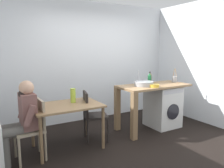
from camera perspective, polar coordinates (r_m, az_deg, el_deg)
ground_plane at (r=3.95m, az=5.02°, el=-15.56°), size 5.46×5.46×0.00m
wall_back at (r=5.12m, az=-6.17°, el=5.77°), size 4.60×0.10×2.70m
wall_counter_side at (r=5.15m, az=25.27°, el=4.97°), size 0.10×3.80×2.70m
dining_table at (r=3.71m, az=-11.68°, el=-6.76°), size 1.10×0.76×0.74m
chair_person_seat at (r=3.53m, az=-19.64°, el=-10.23°), size 0.42×0.42×0.90m
chair_opposite at (r=3.97m, az=-5.34°, el=-7.55°), size 0.49×0.49×0.90m
seated_person at (r=3.45m, az=-22.41°, el=-7.98°), size 0.51×0.52×1.20m
kitchen_counter at (r=4.45m, az=8.75°, el=-2.45°), size 1.50×0.68×0.92m
washing_machine at (r=4.83m, az=13.07°, el=-5.70°), size 0.60×0.61×0.86m
sink_basin at (r=4.38m, az=8.29°, el=0.09°), size 0.38×0.38×0.09m
tap at (r=4.51m, az=6.89°, el=1.60°), size 0.02×0.02×0.28m
bottle_tall_green at (r=4.57m, az=9.75°, el=1.34°), size 0.08×0.08×0.26m
bottle_squat_brown at (r=4.77m, az=9.83°, el=1.58°), size 0.08×0.08×0.24m
mixing_bowl at (r=4.29m, az=10.90°, el=-0.37°), size 0.20×0.20×0.05m
utensil_crock at (r=5.01m, az=15.96°, el=1.25°), size 0.11×0.11×0.30m
vase at (r=3.79m, az=-10.12°, el=-2.95°), size 0.09×0.09×0.24m
scissors at (r=4.45m, az=11.22°, el=-0.39°), size 0.15×0.06×0.01m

